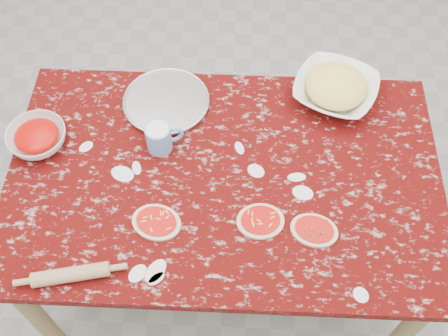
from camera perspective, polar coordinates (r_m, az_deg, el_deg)
ground at (r=2.64m, az=0.00°, el=-9.53°), size 4.00×4.00×0.00m
worktable at (r=2.05m, az=0.00°, el=-2.03°), size 1.60×1.00×0.75m
pizza_tray at (r=2.19m, az=-6.13°, el=6.99°), size 0.35×0.35×0.01m
sauce_bowl at (r=2.15m, az=-19.12°, el=3.02°), size 0.27×0.27×0.07m
cheese_bowl at (r=2.22m, az=11.68°, el=8.08°), size 0.42×0.42×0.08m
flour_mug at (r=2.02m, az=-6.80°, el=3.23°), size 0.14×0.10×0.11m
pizza_left at (r=1.89m, az=-7.15°, el=-5.71°), size 0.21×0.18×0.02m
pizza_mid at (r=1.88m, az=3.88°, el=-5.62°), size 0.18×0.16×0.02m
pizza_right at (r=1.89m, az=9.51°, el=-6.51°), size 0.19×0.16×0.02m
rolling_pin at (r=1.84m, az=-15.90°, el=-10.78°), size 0.25×0.10×0.05m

